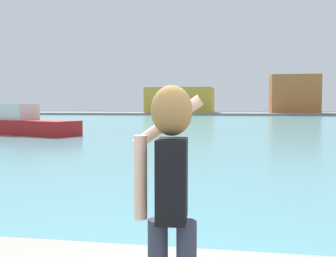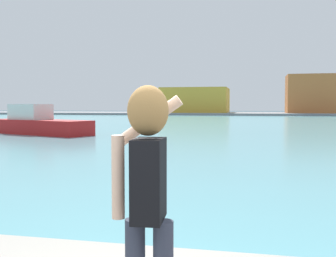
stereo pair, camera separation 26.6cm
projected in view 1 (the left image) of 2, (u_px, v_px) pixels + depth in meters
The scene contains 7 objects.
ground_plane at pixel (233, 122), 51.75m from camera, with size 220.00×220.00×0.00m, color #334751.
harbor_water at pixel (234, 121), 53.72m from camera, with size 140.00×100.00×0.02m, color #599EA8.
far_shore_dock at pixel (235, 114), 93.07m from camera, with size 140.00×20.00×0.48m, color gray.
person_photographer at pixel (171, 185), 2.72m from camera, with size 0.53×0.55×1.74m.
boat_moored at pixel (24, 124), 28.73m from camera, with size 8.91×5.39×2.18m.
warehouse_left at pixel (181, 100), 95.99m from camera, with size 15.30×13.28×5.80m, color gold.
warehouse_right at pixel (294, 94), 89.46m from camera, with size 10.34×8.10×8.41m, color #B26633.
Camera 1 is at (0.37, -2.40, 2.08)m, focal length 42.77 mm.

